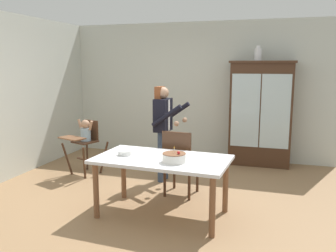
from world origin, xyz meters
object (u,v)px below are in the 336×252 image
at_px(adult_person, 163,122).
at_px(ceramic_vase, 258,54).
at_px(dining_table, 162,165).
at_px(birthday_cake, 174,158).
at_px(serving_bowl, 125,153).
at_px(high_chair_with_toddler, 85,137).
at_px(china_cabinet, 261,113).
at_px(dining_chair_far_side, 179,159).

bearing_deg(adult_person, ceramic_vase, -39.93).
distance_m(dining_table, birthday_cake, 0.28).
distance_m(ceramic_vase, adult_person, 2.24).
bearing_deg(serving_bowl, adult_person, 86.17).
relative_size(high_chair_with_toddler, serving_bowl, 5.28).
bearing_deg(china_cabinet, adult_person, -135.32).
xyz_separation_m(birthday_cake, serving_bowl, (-0.69, 0.14, -0.03)).
distance_m(adult_person, birthday_cake, 1.57).
distance_m(adult_person, dining_table, 1.39).
distance_m(china_cabinet, birthday_cake, 2.98).
bearing_deg(high_chair_with_toddler, china_cabinet, 47.12).
xyz_separation_m(ceramic_vase, dining_chair_far_side, (-0.91, -2.05, -1.50)).
bearing_deg(adult_person, serving_bowl, 179.61).
xyz_separation_m(high_chair_with_toddler, serving_bowl, (1.29, -1.22, 0.11)).
height_order(serving_bowl, dining_chair_far_side, dining_chair_far_side).
relative_size(serving_bowl, dining_chair_far_side, 0.19).
distance_m(china_cabinet, dining_chair_far_side, 2.31).
bearing_deg(high_chair_with_toddler, adult_person, 22.34).
distance_m(ceramic_vase, dining_chair_far_side, 2.70).
relative_size(high_chair_with_toddler, dining_chair_far_side, 0.99).
bearing_deg(adult_person, dining_table, -159.25).
bearing_deg(dining_chair_far_side, adult_person, -49.77).
xyz_separation_m(china_cabinet, dining_chair_far_side, (-1.00, -2.04, -0.42)).
bearing_deg(high_chair_with_toddler, dining_chair_far_side, 2.39).
distance_m(dining_table, serving_bowl, 0.50).
bearing_deg(high_chair_with_toddler, dining_table, -15.17).
bearing_deg(adult_person, china_cabinet, -41.88).
relative_size(china_cabinet, serving_bowl, 10.78).
height_order(high_chair_with_toddler, birthday_cake, high_chair_with_toddler).
height_order(ceramic_vase, dining_chair_far_side, ceramic_vase).
relative_size(china_cabinet, high_chair_with_toddler, 2.04).
bearing_deg(dining_chair_far_side, china_cabinet, -110.75).
relative_size(ceramic_vase, dining_chair_far_side, 0.28).
height_order(china_cabinet, adult_person, china_cabinet).
height_order(china_cabinet, dining_chair_far_side, china_cabinet).
bearing_deg(birthday_cake, adult_person, 112.72).
relative_size(china_cabinet, birthday_cake, 6.93).
height_order(adult_person, dining_table, adult_person).
height_order(ceramic_vase, dining_table, ceramic_vase).
xyz_separation_m(adult_person, dining_chair_far_side, (0.44, -0.62, -0.41)).
relative_size(ceramic_vase, adult_person, 0.18).
bearing_deg(serving_bowl, high_chair_with_toddler, 136.65).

